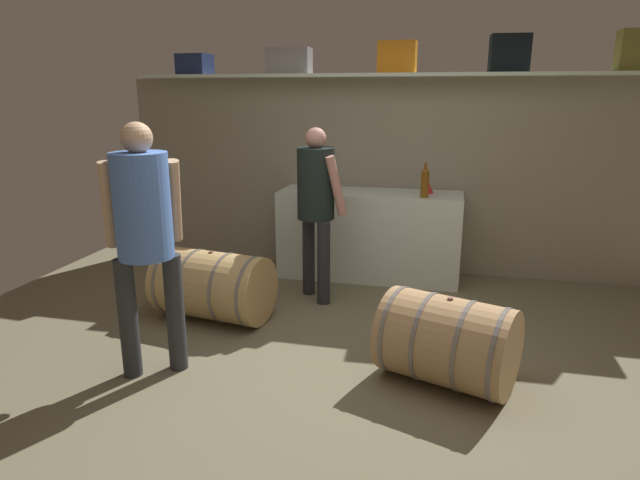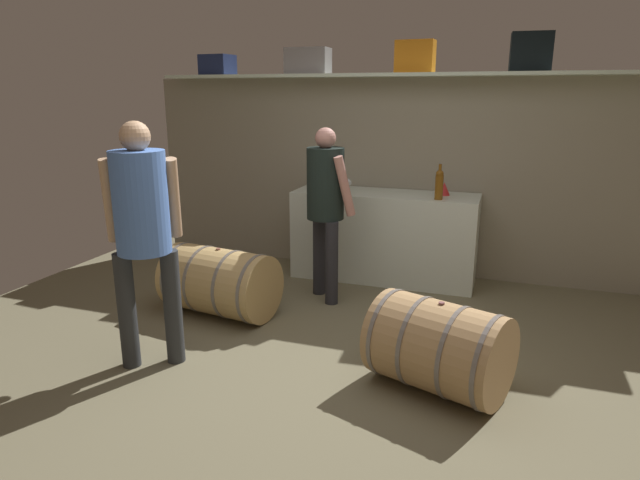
{
  "view_description": "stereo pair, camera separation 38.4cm",
  "coord_description": "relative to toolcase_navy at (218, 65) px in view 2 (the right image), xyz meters",
  "views": [
    {
      "loc": [
        0.55,
        -3.29,
        1.8
      ],
      "look_at": [
        -0.32,
        0.41,
        0.77
      ],
      "focal_mm": 30.55,
      "sensor_mm": 36.0,
      "label": 1
    },
    {
      "loc": [
        0.92,
        -3.19,
        1.8
      ],
      "look_at": [
        -0.32,
        0.41,
        0.77
      ],
      "focal_mm": 30.55,
      "sensor_mm": 36.0,
      "label": 2
    }
  ],
  "objects": [
    {
      "name": "ground_plane",
      "position": [
        2.04,
        -1.54,
        -2.09
      ],
      "size": [
        6.78,
        7.71,
        0.02
      ],
      "primitive_type": "cube",
      "color": "#6F694E"
    },
    {
      "name": "back_wall_panel",
      "position": [
        2.04,
        0.15,
        -1.11
      ],
      "size": [
        5.58,
        0.1,
        1.94
      ],
      "primitive_type": "cube",
      "color": "gray",
      "rests_on": "ground"
    },
    {
      "name": "high_shelf_board",
      "position": [
        2.04,
        0.0,
        -0.12
      ],
      "size": [
        5.13,
        0.4,
        0.03
      ],
      "primitive_type": "cube",
      "color": "silver",
      "rests_on": "back_wall_panel"
    },
    {
      "name": "toolcase_navy",
      "position": [
        0.0,
        0.0,
        0.0
      ],
      "size": [
        0.33,
        0.29,
        0.2
      ],
      "primitive_type": "cube",
      "rotation": [
        0.0,
        0.0,
        -0.06
      ],
      "color": "navy",
      "rests_on": "high_shelf_board"
    },
    {
      "name": "toolcase_grey",
      "position": [
        1.01,
        0.0,
        0.02
      ],
      "size": [
        0.43,
        0.27,
        0.25
      ],
      "primitive_type": "cube",
      "rotation": [
        0.0,
        0.0,
        0.04
      ],
      "color": "gray",
      "rests_on": "high_shelf_board"
    },
    {
      "name": "toolcase_orange",
      "position": [
        2.07,
        0.0,
        0.04
      ],
      "size": [
        0.36,
        0.2,
        0.29
      ],
      "primitive_type": "cube",
      "rotation": [
        0.0,
        0.0,
        -0.05
      ],
      "color": "orange",
      "rests_on": "high_shelf_board"
    },
    {
      "name": "toolcase_black",
      "position": [
        3.07,
        0.0,
        0.06
      ],
      "size": [
        0.35,
        0.23,
        0.33
      ],
      "primitive_type": "cube",
      "rotation": [
        0.0,
        0.0,
        0.07
      ],
      "color": "black",
      "rests_on": "high_shelf_board"
    },
    {
      "name": "work_cabinet",
      "position": [
        1.87,
        -0.19,
        -1.65
      ],
      "size": [
        1.77,
        0.56,
        0.87
      ],
      "primitive_type": "cube",
      "color": "white",
      "rests_on": "ground"
    },
    {
      "name": "wine_bottle_amber",
      "position": [
        2.39,
        -0.36,
        -1.07
      ],
      "size": [
        0.07,
        0.07,
        0.32
      ],
      "color": "brown",
      "rests_on": "work_cabinet"
    },
    {
      "name": "wine_glass",
      "position": [
        1.54,
        -0.35,
        -1.11
      ],
      "size": [
        0.07,
        0.07,
        0.15
      ],
      "color": "white",
      "rests_on": "work_cabinet"
    },
    {
      "name": "red_funnel",
      "position": [
        2.42,
        -0.12,
        -1.15
      ],
      "size": [
        0.11,
        0.11,
        0.12
      ],
      "primitive_type": "cone",
      "color": "red",
      "rests_on": "work_cabinet"
    },
    {
      "name": "wine_barrel_near",
      "position": [
        0.78,
        -1.53,
        -1.8
      ],
      "size": [
        0.98,
        0.69,
        0.57
      ],
      "rotation": [
        0.0,
        0.0,
        -0.16
      ],
      "color": "tan",
      "rests_on": "ground"
    },
    {
      "name": "wine_barrel_far",
      "position": [
        2.66,
        -2.15,
        -1.79
      ],
      "size": [
        0.94,
        0.8,
        0.58
      ],
      "rotation": [
        0.0,
        0.0,
        -0.34
      ],
      "color": "tan",
      "rests_on": "ground"
    },
    {
      "name": "winemaker_pouring",
      "position": [
        1.5,
        -0.9,
        -1.14
      ],
      "size": [
        0.46,
        0.48,
        1.52
      ],
      "rotation": [
        0.0,
        0.0,
        -0.83
      ],
      "color": "#2A2A30",
      "rests_on": "ground"
    },
    {
      "name": "visitor_tasting",
      "position": [
        0.77,
        -2.45,
        -1.07
      ],
      "size": [
        0.51,
        0.48,
        1.64
      ],
      "rotation": [
        0.0,
        0.0,
        0.56
      ],
      "color": "#2E3033",
      "rests_on": "ground"
    }
  ]
}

